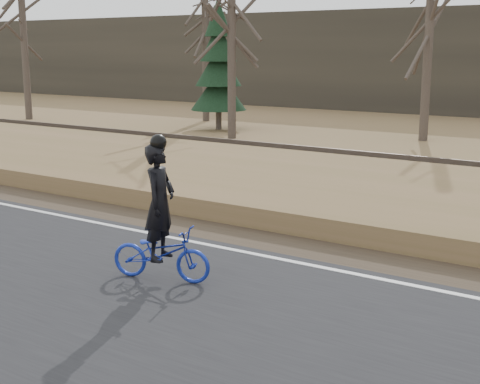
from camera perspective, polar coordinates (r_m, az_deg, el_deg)
The scene contains 13 objects.
ground at distance 16.08m, azimuth -17.94°, elevation -1.80°, with size 120.00×120.00×0.00m, color brown.
edge_line at distance 16.18m, azimuth -17.40°, elevation -1.44°, with size 120.00×0.12×0.01m, color silver.
shoulder at distance 16.81m, azimuth -14.75°, elevation -0.94°, with size 120.00×1.60×0.04m, color #473A2B.
embankment at distance 18.84m, azimuth -7.98°, elevation 1.35°, with size 120.00×5.00×0.44m, color brown.
ballast at distance 21.77m, azimuth -1.32°, elevation 2.92°, with size 120.00×3.00×0.45m, color slate.
railroad at distance 21.73m, azimuth -1.32°, elevation 3.71°, with size 120.00×2.40×0.29m.
treeline_backdrop at distance 41.47m, azimuth 16.73°, elevation 10.65°, with size 120.00×4.00×6.00m, color #383328.
cyclist at distance 10.71m, azimuth -6.79°, elevation -3.43°, with size 1.76×1.02×2.36m.
bare_tree_far_left at distance 37.61m, azimuth -17.96°, elevation 12.45°, with size 0.36×0.36×8.58m, color #51453B.
bare_tree_left at distance 35.03m, azimuth -2.98°, elevation 12.07°, with size 0.36×0.36×7.35m, color #51453B.
bare_tree_near_left at distance 28.10m, azimuth -0.72°, elevation 12.62°, with size 0.36×0.36×7.89m, color #51453B.
bare_tree_center at distance 28.37m, azimuth 15.88°, elevation 13.80°, with size 0.36×0.36×9.51m, color #51453B.
conifer at distance 31.34m, azimuth -1.86°, elevation 10.56°, with size 2.60×2.60×6.03m.
Camera 1 is at (12.36, -9.58, 3.71)m, focal length 50.00 mm.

